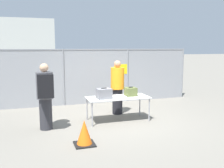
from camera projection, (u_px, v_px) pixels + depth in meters
The scene contains 10 objects.
ground_plane at pixel (118, 120), 7.70m from camera, with size 120.00×120.00×0.00m, color slate.
fence_section at pixel (97, 75), 9.91m from camera, with size 7.92×0.07×2.17m.
inspection_table at pixel (118, 99), 7.57m from camera, with size 1.90×0.81×0.73m.
suitcase_grey at pixel (104, 94), 7.33m from camera, with size 0.44×0.38×0.32m.
suitcase_olive at pixel (131, 92), 7.74m from camera, with size 0.33×0.32×0.28m.
traveler_hooded at pixel (45, 94), 6.67m from camera, with size 0.45×0.69×1.81m.
security_worker_near at pixel (117, 87), 8.33m from camera, with size 0.45×0.45×1.80m.
utility_trailer at pixel (138, 86), 11.99m from camera, with size 3.75×2.18×0.65m.
distant_hangar at pixel (24, 40), 46.05m from camera, with size 10.48×8.80×7.10m.
traffic_cone at pixel (84, 133), 5.73m from camera, with size 0.47×0.47×0.59m.
Camera 1 is at (-2.46, -7.03, 2.24)m, focal length 40.00 mm.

